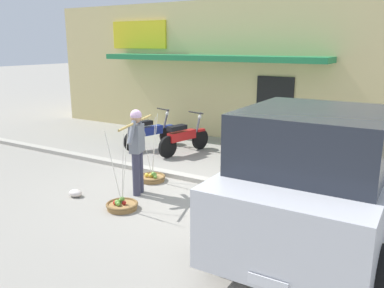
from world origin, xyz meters
TOP-DOWN VIEW (x-y plane):
  - ground_plane at (0.00, 0.00)m, footprint 90.00×90.00m
  - sidewalk_curb at (0.00, 0.70)m, footprint 20.00×0.24m
  - fruit_vendor at (-0.32, -0.54)m, footprint 0.50×1.54m
  - fruit_basket_left_side at (-0.55, 0.23)m, footprint 0.58×0.58m
  - fruit_basket_right_side at (-0.09, -1.30)m, footprint 0.58×0.58m
  - motorcycle_nearest_shop at (-2.31, 2.50)m, footprint 0.69×1.77m
  - motorcycle_second_in_row at (-1.16, 2.48)m, footprint 0.61×1.79m
  - parked_truck at (3.25, -0.66)m, footprint 2.17×4.73m
  - storefront_building at (-1.39, 7.21)m, footprint 13.00×6.00m
  - plastic_litter_bag at (-1.28, -1.30)m, footprint 0.28×0.22m

SIDE VIEW (x-z plane):
  - ground_plane at x=0.00m, z-range 0.00..0.00m
  - sidewalk_curb at x=0.00m, z-range 0.00..0.10m
  - plastic_litter_bag at x=-1.28m, z-range 0.00..0.14m
  - fruit_basket_right_side at x=-0.09m, z-range -0.65..0.81m
  - fruit_basket_left_side at x=-0.55m, z-range -0.65..0.81m
  - motorcycle_nearest_shop at x=-2.31m, z-range -0.09..1.00m
  - motorcycle_second_in_row at x=-1.16m, z-range -0.09..1.00m
  - fruit_vendor at x=-0.32m, z-range 0.13..1.82m
  - parked_truck at x=3.25m, z-range -0.02..2.08m
  - storefront_building at x=-1.39m, z-range 0.00..4.20m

